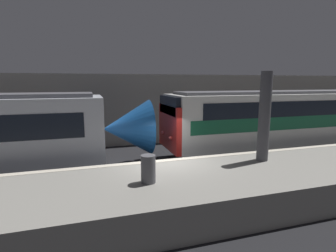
{
  "coord_description": "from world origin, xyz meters",
  "views": [
    {
      "loc": [
        -2.77,
        -9.5,
        4.09
      ],
      "look_at": [
        0.5,
        1.07,
        2.22
      ],
      "focal_mm": 28.0,
      "sensor_mm": 36.0,
      "label": 1
    }
  ],
  "objects": [
    {
      "name": "ground_plane",
      "position": [
        0.0,
        0.0,
        0.0
      ],
      "size": [
        120.0,
        120.0,
        0.0
      ],
      "primitive_type": "plane",
      "color": "black"
    },
    {
      "name": "platform",
      "position": [
        0.0,
        -1.97,
        0.54
      ],
      "size": [
        40.0,
        3.93,
        1.1
      ],
      "color": "gray",
      "rests_on": "ground"
    },
    {
      "name": "station_rear_barrier",
      "position": [
        0.0,
        7.2,
        2.29
      ],
      "size": [
        50.0,
        0.15,
        4.57
      ],
      "color": "#9E998E",
      "rests_on": "ground"
    },
    {
      "name": "support_pillar_near",
      "position": [
        3.62,
        -1.2,
        2.78
      ],
      "size": [
        0.44,
        0.44,
        3.4
      ],
      "color": "#47474C",
      "rests_on": "platform"
    },
    {
      "name": "train_boxy",
      "position": [
        10.96,
        2.67,
        1.86
      ],
      "size": [
        20.11,
        3.0,
        3.6
      ],
      "color": "black",
      "rests_on": "ground"
    },
    {
      "name": "trash_bin",
      "position": [
        -1.11,
        -2.14,
        1.51
      ],
      "size": [
        0.44,
        0.44,
        0.85
      ],
      "color": "#4C4C51",
      "rests_on": "platform"
    }
  ]
}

